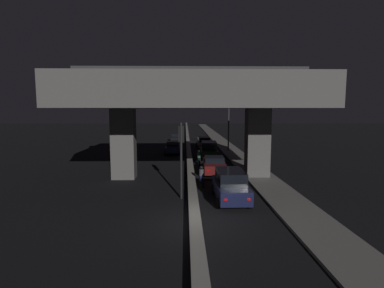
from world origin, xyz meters
name	(u,v)px	position (x,y,z in m)	size (l,w,h in m)	color
ground_plane	(195,224)	(0.00, 0.00, 0.00)	(200.00, 200.00, 0.00)	black
median_divider	(188,141)	(0.00, 35.00, 0.21)	(0.54, 126.00, 0.41)	gray
sidewalk_right	(227,147)	(5.37, 28.00, 0.07)	(2.43, 126.00, 0.14)	slate
elevated_overpass	(191,96)	(0.00, 9.40, 6.26)	(17.62, 11.06, 8.44)	#5B5956
traffic_light_left_of_median	(181,147)	(-0.67, 4.05, 3.08)	(0.30, 0.49, 4.51)	black
street_lamp	(227,117)	(4.73, 23.98, 4.37)	(1.98, 0.32, 7.36)	#2D2D30
car_dark_blue_lead	(230,185)	(2.17, 3.45, 0.91)	(1.91, 4.27, 1.79)	#141938
car_dark_red_second	(214,165)	(1.93, 10.66, 0.75)	(1.97, 4.29, 1.45)	#591414
car_dark_green_third	(209,149)	(2.18, 19.10, 0.93)	(2.07, 4.01, 1.75)	black
car_grey_fourth	(204,142)	(2.06, 26.74, 0.85)	(1.96, 4.61, 1.60)	#515459
car_dark_blue_lead_oncoming	(173,147)	(-1.86, 22.23, 0.75)	(1.91, 4.43, 1.49)	#141938
car_black_second_oncoming	(176,138)	(-1.88, 35.19, 0.70)	(1.88, 4.37, 1.37)	black
motorcycle_blue_filtering_near	(201,177)	(0.69, 7.03, 0.59)	(0.34, 1.89, 1.37)	black
motorcycle_black_filtering_mid	(199,158)	(0.89, 15.05, 0.60)	(0.34, 1.88, 1.41)	black
pedestrian_on_sidewalk	(250,158)	(5.20, 12.36, 1.03)	(0.31, 0.31, 1.75)	black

